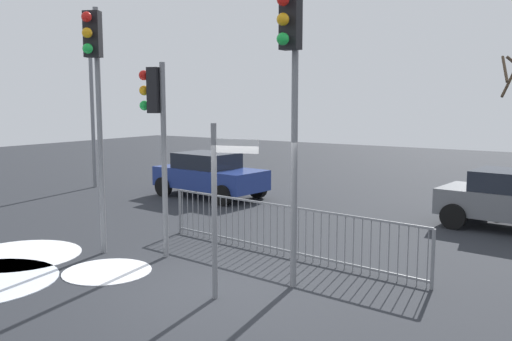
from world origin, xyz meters
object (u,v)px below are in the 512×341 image
Objects in this scene: traffic_light_foreground_left at (291,72)px; direction_sign_post at (218,202)px; car_blue_trailing at (209,174)px; traffic_light_mid_right at (156,116)px; traffic_light_rear_right at (95,76)px; street_lamp at (91,81)px.

traffic_light_foreground_left is 2.41m from direction_sign_post.
car_blue_trailing is (-6.03, 7.32, -0.84)m from direction_sign_post.
traffic_light_mid_right is 1.00× the size of car_blue_trailing.
traffic_light_foreground_left is (4.32, 0.38, -0.03)m from traffic_light_rear_right.
car_blue_trailing is at bearing -44.36° from traffic_light_foreground_left.
traffic_light_rear_right is 4.21m from direction_sign_post.
direction_sign_post is 0.72× the size of car_blue_trailing.
traffic_light_rear_right is at bearing 3.58° from traffic_light_foreground_left.
traffic_light_foreground_left is at bearing 159.50° from traffic_light_rear_right.
car_blue_trailing is 0.63× the size of street_lamp.
traffic_light_rear_right reaches higher than direction_sign_post.
traffic_light_rear_right is at bearing 102.89° from traffic_light_mid_right.
street_lamp is at bearing -166.44° from car_blue_trailing.
street_lamp is at bearing 41.86° from traffic_light_mid_right.
traffic_light_rear_right is 9.39m from street_lamp.
direction_sign_post is at bearing 54.15° from traffic_light_foreground_left.
traffic_light_mid_right is 1.39× the size of direction_sign_post.
street_lamp is (-4.84, -0.71, 3.12)m from car_blue_trailing.
car_blue_trailing is (-3.52, 6.06, -2.13)m from traffic_light_mid_right.
traffic_light_rear_right is 1.28× the size of traffic_light_mid_right.
street_lamp is (-7.27, 5.95, 0.20)m from traffic_light_rear_right.
traffic_light_mid_right is at bearing -5.21° from traffic_light_foreground_left.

